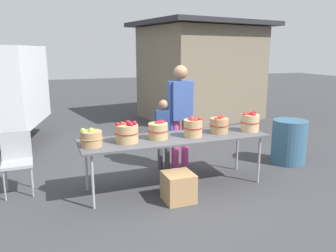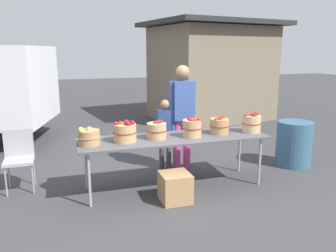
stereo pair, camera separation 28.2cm
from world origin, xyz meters
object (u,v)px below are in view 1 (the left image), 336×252
folding_chair (17,158)px  apple_basket_green_0 (91,138)px  vendor_adult (180,109)px  apple_basket_red_0 (127,133)px  apple_basket_red_2 (193,127)px  child_customer (164,129)px  market_table (175,140)px  apple_basket_red_3 (219,125)px  apple_basket_red_4 (250,122)px  trash_barrel (289,142)px  produce_crate (178,187)px  apple_basket_red_1 (158,130)px

folding_chair → apple_basket_green_0: bearing=-35.4°
vendor_adult → apple_basket_red_0: bearing=37.5°
apple_basket_red_2 → folding_chair: bearing=164.7°
apple_basket_red_2 → child_customer: child_customer is taller
market_table → apple_basket_red_3: 0.72m
apple_basket_green_0 → vendor_adult: 1.75m
apple_basket_green_0 → market_table: bearing=2.4°
apple_basket_red_3 → apple_basket_red_4: size_ratio=0.98×
folding_chair → trash_barrel: 4.42m
trash_barrel → produce_crate: size_ratio=2.00×
apple_basket_red_2 → trash_barrel: 2.12m
apple_basket_red_2 → trash_barrel: size_ratio=0.38×
market_table → apple_basket_red_0: size_ratio=8.23×
apple_basket_green_0 → apple_basket_red_2: (1.44, -0.01, 0.03)m
apple_basket_red_1 → apple_basket_red_2: size_ratio=1.01×
apple_basket_red_2 → trash_barrel: bearing=9.7°
child_customer → apple_basket_red_2: bearing=129.4°
apple_basket_green_0 → apple_basket_red_1: (0.93, 0.06, 0.01)m
apple_basket_red_1 → apple_basket_red_2: bearing=-7.3°
market_table → produce_crate: (-0.14, -0.46, -0.52)m
market_table → child_customer: bearing=82.9°
apple_basket_red_2 → folding_chair: size_ratio=0.34×
child_customer → folding_chair: (-2.22, -0.16, -0.19)m
apple_basket_red_0 → vendor_adult: 1.33m
apple_basket_green_0 → apple_basket_red_2: apple_basket_red_2 is taller
vendor_adult → apple_basket_red_4: bearing=140.3°
apple_basket_red_4 → vendor_adult: 1.14m
apple_basket_red_2 → folding_chair: (-2.38, 0.65, -0.38)m
apple_basket_red_4 → folding_chair: (-3.34, 0.64, -0.38)m
apple_basket_red_2 → vendor_adult: (0.13, 0.78, 0.13)m
folding_chair → apple_basket_red_1: bearing=-18.4°
apple_basket_red_0 → child_customer: size_ratio=0.28×
apple_basket_red_0 → trash_barrel: (2.99, 0.31, -0.50)m
apple_basket_red_2 → apple_basket_red_0: bearing=178.0°
apple_basket_red_0 → folding_chair: (-1.42, 0.62, -0.38)m
vendor_adult → trash_barrel: 2.05m
apple_basket_green_0 → apple_basket_red_2: bearing=-0.3°
apple_basket_red_3 → folding_chair: size_ratio=0.34×
apple_basket_red_4 → apple_basket_red_2: bearing=-179.6°
apple_basket_red_0 → vendor_adult: size_ratio=0.19×
apple_basket_green_0 → folding_chair: size_ratio=0.34×
market_table → apple_basket_red_3: bearing=0.5°
trash_barrel → market_table: bearing=-172.7°
vendor_adult → produce_crate: 1.53m
apple_basket_red_1 → produce_crate: (0.12, -0.47, -0.68)m
child_customer → apple_basket_red_4: bearing=172.7°
apple_basket_red_2 → child_customer: size_ratio=0.25×
apple_basket_red_4 → apple_basket_red_0: bearing=179.2°
apple_basket_red_3 → produce_crate: 1.18m
apple_basket_red_0 → folding_chair: size_ratio=0.38×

